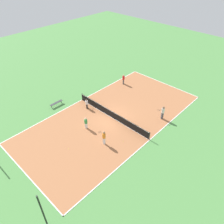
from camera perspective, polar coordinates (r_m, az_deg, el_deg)
The scene contains 13 objects.
ground_plane at distance 27.75m, azimuth 0.00°, elevation -1.47°, with size 80.00×80.00×0.00m, color #518E47.
court_surface at distance 27.75m, azimuth 0.00°, elevation -1.46°, with size 11.79×24.00×0.02m.
tennis_net at distance 27.41m, azimuth 0.00°, elevation -0.57°, with size 11.59×0.10×1.05m.
bench at distance 30.61m, azimuth -14.35°, elevation 2.30°, with size 0.36×1.89×0.45m.
player_far_white at distance 27.64m, azimuth 13.12°, elevation 0.08°, with size 0.78×0.96×1.85m.
player_far_green at distance 25.83m, azimuth -6.84°, elevation -2.72°, with size 0.39×0.39×1.54m.
player_near_white at distance 29.09m, azimuth -6.62°, elevation 2.27°, with size 0.94×0.83×1.37m.
player_coach_red at distance 34.35m, azimuth 3.02°, elevation 8.68°, with size 0.51×0.51×1.59m.
player_center_orange at distance 23.66m, azimuth -2.14°, elevation -6.47°, with size 0.94×0.37×1.76m.
tennis_ball_midcourt at distance 30.45m, azimuth 4.60°, elevation 2.52°, with size 0.07×0.07×0.07m, color #CCE033.
tennis_ball_left_sideline at distance 24.58m, azimuth 3.01°, elevation -7.63°, with size 0.07×0.07×0.07m, color #CCE033.
tennis_ball_near_net at distance 24.23m, azimuth -11.26°, elevation -9.37°, with size 0.07×0.07×0.07m, color #CCE033.
fence_post_back_left at distance 17.94m, azimuth -17.58°, elevation -23.84°, with size 0.12×0.12×4.37m.
Camera 1 is at (-14.82, 15.67, 17.46)m, focal length 35.00 mm.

